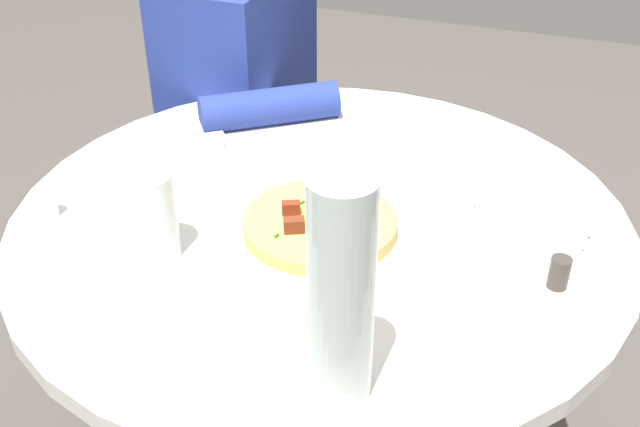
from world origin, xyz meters
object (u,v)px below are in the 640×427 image
Objects in this scene: water_glass at (152,215)px; person_seated at (246,154)px; water_bottle at (341,295)px; knife at (524,229)px; salt_shaker at (47,202)px; breakfast_pizza at (323,223)px; pizza_plate at (320,234)px; bread_plate at (176,143)px; fork at (531,218)px; pepper_shaker at (559,273)px; dining_table at (320,298)px.

person_seated is at bearing 15.11° from water_glass.
water_bottle is at bearing -116.17° from water_glass.
knife is 0.72m from salt_shaker.
water_bottle is at bearing -156.76° from breakfast_pizza.
bread_plate is (0.18, 0.34, -0.00)m from pizza_plate.
knife is at bearing -73.84° from salt_shaker.
breakfast_pizza is (0.00, -0.00, 0.02)m from pizza_plate.
water_glass reaches higher than salt_shaker.
fork is 0.64× the size of water_bottle.
pepper_shaker reaches higher than bread_plate.
pepper_shaker is (-0.18, -0.68, 0.02)m from bread_plate.
knife is at bearing -96.24° from bread_plate.
person_seated reaches higher than dining_table.
knife is (0.11, -0.28, -0.02)m from breakfast_pizza.
fork is (-0.40, -0.67, 0.22)m from person_seated.
person_seated is 6.31× the size of fork.
water_glass reaches higher than pepper_shaker.
pepper_shaker is at bearing -89.95° from pizza_plate.
water_bottle is at bearing -134.76° from bread_plate.
breakfast_pizza is 1.25× the size of fork.
dining_table is 5.37× the size of bread_plate.
salt_shaker is at bearing 96.66° from pepper_shaker.
person_seated is 1.03m from water_bottle.
pizza_plate is 0.24m from water_glass.
breakfast_pizza reaches higher than salt_shaker.
bread_plate is at bearing 62.28° from breakfast_pizza.
bread_plate is at bearing -173.06° from person_seated.
dining_table is at bearing -45.51° from water_glass.
dining_table is at bearing 24.54° from fork.
salt_shaker reaches higher than dining_table.
pizza_plate is 1.56× the size of knife.
salt_shaker is at bearing 102.00° from pizza_plate.
person_seated is at bearing -24.29° from knife.
water_bottle is (-0.28, -0.12, 0.13)m from pizza_plate.
breakfast_pizza is at bearing -60.61° from water_glass.
bread_plate is 3.85× the size of pepper_shaker.
bread_plate is 0.63m from fork.
breakfast_pizza is at bearing -144.67° from person_seated.
salt_shaker is 1.09× the size of pepper_shaker.
person_seated is at bearing 52.85° from pepper_shaker.
water_bottle reaches higher than pepper_shaker.
salt_shaker is (-0.27, 0.07, 0.02)m from bread_plate.
fork reaches higher than dining_table.
fork is at bearing 19.24° from pepper_shaker.
fork is at bearing -120.76° from person_seated.
pizza_plate is at bearing 23.96° from water_bottle.
fork is (0.15, -0.29, 0.00)m from pizza_plate.
pizza_plate is 0.33m from water_bottle.
fork is 0.04m from knife.
salt_shaker is (-0.15, 0.39, 0.20)m from dining_table.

